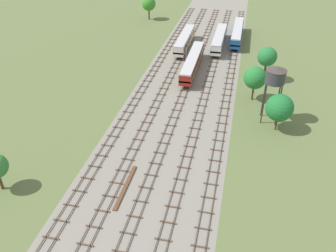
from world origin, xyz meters
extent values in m
plane|color=#5B6B3D|center=(0.00, 56.00, 0.00)|extent=(480.00, 480.00, 0.00)
cube|color=gray|center=(0.00, 56.00, 0.00)|extent=(23.57, 176.00, 0.01)
cube|color=#47382D|center=(-10.50, 57.00, 0.22)|extent=(0.07, 126.00, 0.15)
cube|color=#47382D|center=(-9.07, 57.00, 0.22)|extent=(0.07, 126.00, 0.15)
cube|color=brown|center=(-9.79, 4.50, 0.07)|extent=(2.40, 0.22, 0.14)
cube|color=brown|center=(-9.79, 7.50, 0.07)|extent=(2.40, 0.22, 0.14)
cube|color=brown|center=(-9.79, 10.50, 0.07)|extent=(2.40, 0.22, 0.14)
cube|color=brown|center=(-9.79, 13.50, 0.07)|extent=(2.40, 0.22, 0.14)
cube|color=brown|center=(-9.79, 16.50, 0.07)|extent=(2.40, 0.22, 0.14)
cube|color=brown|center=(-9.79, 19.50, 0.07)|extent=(2.40, 0.22, 0.14)
cube|color=brown|center=(-9.79, 22.50, 0.07)|extent=(2.40, 0.22, 0.14)
cube|color=brown|center=(-9.79, 25.50, 0.07)|extent=(2.40, 0.22, 0.14)
cube|color=brown|center=(-9.79, 28.50, 0.07)|extent=(2.40, 0.22, 0.14)
cube|color=brown|center=(-9.79, 31.50, 0.07)|extent=(2.40, 0.22, 0.14)
cube|color=brown|center=(-9.79, 34.50, 0.07)|extent=(2.40, 0.22, 0.14)
cube|color=brown|center=(-9.79, 37.50, 0.07)|extent=(2.40, 0.22, 0.14)
cube|color=brown|center=(-9.79, 40.50, 0.07)|extent=(2.40, 0.22, 0.14)
cube|color=brown|center=(-9.79, 43.50, 0.07)|extent=(2.40, 0.22, 0.14)
cube|color=brown|center=(-9.79, 46.50, 0.07)|extent=(2.40, 0.22, 0.14)
cube|color=brown|center=(-9.79, 49.50, 0.07)|extent=(2.40, 0.22, 0.14)
cube|color=brown|center=(-9.79, 52.50, 0.07)|extent=(2.40, 0.22, 0.14)
cube|color=brown|center=(-9.79, 55.50, 0.07)|extent=(2.40, 0.22, 0.14)
cube|color=brown|center=(-9.79, 58.50, 0.07)|extent=(2.40, 0.22, 0.14)
cube|color=brown|center=(-9.79, 61.50, 0.07)|extent=(2.40, 0.22, 0.14)
cube|color=brown|center=(-9.79, 64.50, 0.07)|extent=(2.40, 0.22, 0.14)
cube|color=brown|center=(-9.79, 67.50, 0.07)|extent=(2.40, 0.22, 0.14)
cube|color=brown|center=(-9.79, 70.50, 0.07)|extent=(2.40, 0.22, 0.14)
cube|color=brown|center=(-9.79, 73.50, 0.07)|extent=(2.40, 0.22, 0.14)
cube|color=brown|center=(-9.79, 76.50, 0.07)|extent=(2.40, 0.22, 0.14)
cube|color=brown|center=(-9.79, 79.50, 0.07)|extent=(2.40, 0.22, 0.14)
cube|color=brown|center=(-9.79, 82.50, 0.07)|extent=(2.40, 0.22, 0.14)
cube|color=brown|center=(-9.79, 85.50, 0.07)|extent=(2.40, 0.22, 0.14)
cube|color=brown|center=(-9.79, 88.50, 0.07)|extent=(2.40, 0.22, 0.14)
cube|color=brown|center=(-9.79, 91.50, 0.07)|extent=(2.40, 0.22, 0.14)
cube|color=brown|center=(-9.79, 94.50, 0.07)|extent=(2.40, 0.22, 0.14)
cube|color=brown|center=(-9.79, 97.50, 0.07)|extent=(2.40, 0.22, 0.14)
cube|color=brown|center=(-9.79, 100.50, 0.07)|extent=(2.40, 0.22, 0.14)
cube|color=brown|center=(-9.79, 103.50, 0.07)|extent=(2.40, 0.22, 0.14)
cube|color=brown|center=(-9.79, 106.50, 0.07)|extent=(2.40, 0.22, 0.14)
cube|color=brown|center=(-9.79, 109.50, 0.07)|extent=(2.40, 0.22, 0.14)
cube|color=brown|center=(-9.79, 112.50, 0.07)|extent=(2.40, 0.22, 0.14)
cube|color=brown|center=(-9.79, 115.50, 0.07)|extent=(2.40, 0.22, 0.14)
cube|color=brown|center=(-9.79, 118.50, 0.07)|extent=(2.40, 0.22, 0.14)
cube|color=#47382D|center=(-5.61, 57.00, 0.22)|extent=(0.07, 126.00, 0.15)
cube|color=#47382D|center=(-4.18, 57.00, 0.22)|extent=(0.07, 126.00, 0.15)
cube|color=brown|center=(-4.89, 4.50, 0.07)|extent=(2.40, 0.22, 0.14)
cube|color=brown|center=(-4.89, 7.50, 0.07)|extent=(2.40, 0.22, 0.14)
cube|color=brown|center=(-4.89, 10.50, 0.07)|extent=(2.40, 0.22, 0.14)
cube|color=brown|center=(-4.89, 13.50, 0.07)|extent=(2.40, 0.22, 0.14)
cube|color=brown|center=(-4.89, 16.50, 0.07)|extent=(2.40, 0.22, 0.14)
cube|color=brown|center=(-4.89, 19.50, 0.07)|extent=(2.40, 0.22, 0.14)
cube|color=brown|center=(-4.89, 22.50, 0.07)|extent=(2.40, 0.22, 0.14)
cube|color=brown|center=(-4.89, 25.50, 0.07)|extent=(2.40, 0.22, 0.14)
cube|color=brown|center=(-4.89, 28.50, 0.07)|extent=(2.40, 0.22, 0.14)
cube|color=brown|center=(-4.89, 31.50, 0.07)|extent=(2.40, 0.22, 0.14)
cube|color=brown|center=(-4.89, 34.50, 0.07)|extent=(2.40, 0.22, 0.14)
cube|color=brown|center=(-4.89, 37.50, 0.07)|extent=(2.40, 0.22, 0.14)
cube|color=brown|center=(-4.89, 40.50, 0.07)|extent=(2.40, 0.22, 0.14)
cube|color=brown|center=(-4.89, 43.50, 0.07)|extent=(2.40, 0.22, 0.14)
cube|color=brown|center=(-4.89, 46.50, 0.07)|extent=(2.40, 0.22, 0.14)
cube|color=brown|center=(-4.89, 49.50, 0.07)|extent=(2.40, 0.22, 0.14)
cube|color=brown|center=(-4.89, 52.50, 0.07)|extent=(2.40, 0.22, 0.14)
cube|color=brown|center=(-4.89, 55.50, 0.07)|extent=(2.40, 0.22, 0.14)
cube|color=brown|center=(-4.89, 58.50, 0.07)|extent=(2.40, 0.22, 0.14)
cube|color=brown|center=(-4.89, 61.50, 0.07)|extent=(2.40, 0.22, 0.14)
cube|color=brown|center=(-4.89, 64.50, 0.07)|extent=(2.40, 0.22, 0.14)
cube|color=brown|center=(-4.89, 67.50, 0.07)|extent=(2.40, 0.22, 0.14)
cube|color=brown|center=(-4.89, 70.50, 0.07)|extent=(2.40, 0.22, 0.14)
cube|color=brown|center=(-4.89, 73.50, 0.07)|extent=(2.40, 0.22, 0.14)
cube|color=brown|center=(-4.89, 76.50, 0.07)|extent=(2.40, 0.22, 0.14)
cube|color=brown|center=(-4.89, 79.50, 0.07)|extent=(2.40, 0.22, 0.14)
cube|color=brown|center=(-4.89, 82.50, 0.07)|extent=(2.40, 0.22, 0.14)
cube|color=brown|center=(-4.89, 85.50, 0.07)|extent=(2.40, 0.22, 0.14)
cube|color=brown|center=(-4.89, 88.50, 0.07)|extent=(2.40, 0.22, 0.14)
cube|color=brown|center=(-4.89, 91.50, 0.07)|extent=(2.40, 0.22, 0.14)
cube|color=brown|center=(-4.89, 94.50, 0.07)|extent=(2.40, 0.22, 0.14)
cube|color=brown|center=(-4.89, 97.50, 0.07)|extent=(2.40, 0.22, 0.14)
cube|color=brown|center=(-4.89, 100.50, 0.07)|extent=(2.40, 0.22, 0.14)
cube|color=brown|center=(-4.89, 103.50, 0.07)|extent=(2.40, 0.22, 0.14)
cube|color=brown|center=(-4.89, 106.50, 0.07)|extent=(2.40, 0.22, 0.14)
cube|color=brown|center=(-4.89, 109.50, 0.07)|extent=(2.40, 0.22, 0.14)
cube|color=brown|center=(-4.89, 112.50, 0.07)|extent=(2.40, 0.22, 0.14)
cube|color=brown|center=(-4.89, 115.50, 0.07)|extent=(2.40, 0.22, 0.14)
cube|color=brown|center=(-4.89, 118.50, 0.07)|extent=(2.40, 0.22, 0.14)
cube|color=#47382D|center=(-0.72, 57.00, 0.22)|extent=(0.07, 126.00, 0.15)
cube|color=#47382D|center=(0.72, 57.00, 0.22)|extent=(0.07, 126.00, 0.15)
cube|color=brown|center=(0.00, 4.50, 0.07)|extent=(2.40, 0.22, 0.14)
cube|color=brown|center=(0.00, 7.50, 0.07)|extent=(2.40, 0.22, 0.14)
cube|color=brown|center=(0.00, 10.50, 0.07)|extent=(2.40, 0.22, 0.14)
cube|color=brown|center=(0.00, 13.50, 0.07)|extent=(2.40, 0.22, 0.14)
cube|color=brown|center=(0.00, 16.50, 0.07)|extent=(2.40, 0.22, 0.14)
cube|color=brown|center=(0.00, 19.50, 0.07)|extent=(2.40, 0.22, 0.14)
cube|color=brown|center=(0.00, 22.50, 0.07)|extent=(2.40, 0.22, 0.14)
cube|color=brown|center=(0.00, 25.50, 0.07)|extent=(2.40, 0.22, 0.14)
cube|color=brown|center=(0.00, 28.50, 0.07)|extent=(2.40, 0.22, 0.14)
cube|color=brown|center=(0.00, 31.50, 0.07)|extent=(2.40, 0.22, 0.14)
cube|color=brown|center=(0.00, 34.50, 0.07)|extent=(2.40, 0.22, 0.14)
cube|color=brown|center=(0.00, 37.50, 0.07)|extent=(2.40, 0.22, 0.14)
cube|color=brown|center=(0.00, 40.50, 0.07)|extent=(2.40, 0.22, 0.14)
cube|color=brown|center=(0.00, 43.50, 0.07)|extent=(2.40, 0.22, 0.14)
cube|color=brown|center=(0.00, 46.50, 0.07)|extent=(2.40, 0.22, 0.14)
cube|color=brown|center=(0.00, 49.50, 0.07)|extent=(2.40, 0.22, 0.14)
cube|color=brown|center=(0.00, 52.50, 0.07)|extent=(2.40, 0.22, 0.14)
cube|color=brown|center=(0.00, 55.50, 0.07)|extent=(2.40, 0.22, 0.14)
cube|color=brown|center=(0.00, 58.50, 0.07)|extent=(2.40, 0.22, 0.14)
cube|color=brown|center=(0.00, 61.50, 0.07)|extent=(2.40, 0.22, 0.14)
cube|color=brown|center=(0.00, 64.50, 0.07)|extent=(2.40, 0.22, 0.14)
cube|color=brown|center=(0.00, 67.50, 0.07)|extent=(2.40, 0.22, 0.14)
cube|color=brown|center=(0.00, 70.50, 0.07)|extent=(2.40, 0.22, 0.14)
cube|color=brown|center=(0.00, 73.50, 0.07)|extent=(2.40, 0.22, 0.14)
cube|color=brown|center=(0.00, 76.50, 0.07)|extent=(2.40, 0.22, 0.14)
cube|color=brown|center=(0.00, 79.50, 0.07)|extent=(2.40, 0.22, 0.14)
cube|color=brown|center=(0.00, 82.50, 0.07)|extent=(2.40, 0.22, 0.14)
cube|color=brown|center=(0.00, 85.50, 0.07)|extent=(2.40, 0.22, 0.14)
cube|color=brown|center=(0.00, 88.50, 0.07)|extent=(2.40, 0.22, 0.14)
cube|color=brown|center=(0.00, 91.50, 0.07)|extent=(2.40, 0.22, 0.14)
cube|color=brown|center=(0.00, 94.50, 0.07)|extent=(2.40, 0.22, 0.14)
cube|color=brown|center=(0.00, 97.50, 0.07)|extent=(2.40, 0.22, 0.14)
cube|color=brown|center=(0.00, 100.50, 0.07)|extent=(2.40, 0.22, 0.14)
cube|color=brown|center=(0.00, 103.50, 0.07)|extent=(2.40, 0.22, 0.14)
cube|color=brown|center=(0.00, 106.50, 0.07)|extent=(2.40, 0.22, 0.14)
cube|color=brown|center=(0.00, 109.50, 0.07)|extent=(2.40, 0.22, 0.14)
cube|color=brown|center=(0.00, 112.50, 0.07)|extent=(2.40, 0.22, 0.14)
cube|color=brown|center=(0.00, 115.50, 0.07)|extent=(2.40, 0.22, 0.14)
cube|color=brown|center=(0.00, 118.50, 0.07)|extent=(2.40, 0.22, 0.14)
cube|color=#47382D|center=(4.18, 57.00, 0.22)|extent=(0.07, 126.00, 0.15)
cube|color=#47382D|center=(5.61, 57.00, 0.22)|extent=(0.07, 126.00, 0.15)
cube|color=brown|center=(4.89, 7.50, 0.07)|extent=(2.40, 0.22, 0.14)
cube|color=brown|center=(4.89, 10.50, 0.07)|extent=(2.40, 0.22, 0.14)
cube|color=brown|center=(4.89, 13.50, 0.07)|extent=(2.40, 0.22, 0.14)
cube|color=brown|center=(4.89, 16.50, 0.07)|extent=(2.40, 0.22, 0.14)
cube|color=brown|center=(4.89, 19.50, 0.07)|extent=(2.40, 0.22, 0.14)
cube|color=brown|center=(4.89, 22.50, 0.07)|extent=(2.40, 0.22, 0.14)
cube|color=brown|center=(4.89, 25.50, 0.07)|extent=(2.40, 0.22, 0.14)
cube|color=brown|center=(4.89, 28.50, 0.07)|extent=(2.40, 0.22, 0.14)
cube|color=brown|center=(4.89, 31.50, 0.07)|extent=(2.40, 0.22, 0.14)
cube|color=brown|center=(4.89, 34.50, 0.07)|extent=(2.40, 0.22, 0.14)
cube|color=brown|center=(4.89, 37.50, 0.07)|extent=(2.40, 0.22, 0.14)
cube|color=brown|center=(4.89, 40.50, 0.07)|extent=(2.40, 0.22, 0.14)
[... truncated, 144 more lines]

